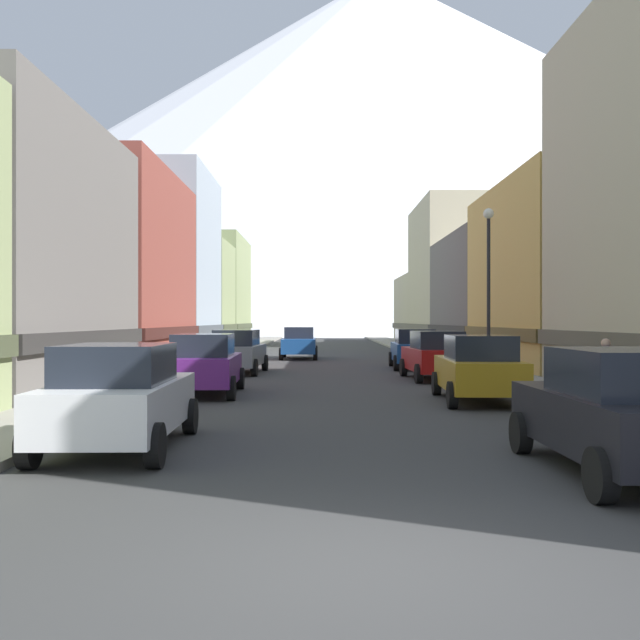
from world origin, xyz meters
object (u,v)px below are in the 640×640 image
Objects in this scene: potted_plant_1 at (583,376)px; car_right_0 at (620,411)px; pedestrian_0 at (605,375)px; potted_plant_0 at (110,373)px; car_left_1 at (203,364)px; car_right_3 at (413,349)px; car_driving_0 at (298,343)px; car_right_2 at (435,355)px; car_left_0 at (118,396)px; car_left_2 at (236,351)px; car_right_1 at (478,368)px; streetlamp_right at (488,267)px.

car_right_0 is at bearing -107.21° from potted_plant_1.
potted_plant_0 is at bearing 156.08° from pedestrian_0.
potted_plant_1 is (14.00, -2.39, 0.09)m from potted_plant_0.
car_left_1 is 10.91m from pedestrian_0.
car_right_3 is at bearing 90.01° from car_right_0.
car_driving_0 is 2.75× the size of pedestrian_0.
car_driving_0 is (-5.40, 8.41, 0.00)m from car_right_3.
car_left_1 is at bearing -144.53° from car_right_2.
pedestrian_0 is at bearing 70.30° from car_right_0.
car_right_2 reaches higher than potted_plant_0.
car_left_0 reaches higher than potted_plant_1.
car_left_0 reaches higher than pedestrian_0.
car_left_0 is at bearing -94.34° from car_driving_0.
car_right_3 is at bearing 21.11° from car_left_2.
streetlamp_right reaches higher than car_right_1.
streetlamp_right is (9.15, 12.83, 3.09)m from car_left_0.
car_right_1 is at bearing 43.53° from car_left_0.
potted_plant_0 is (-5.40, -18.28, -0.39)m from car_driving_0.
potted_plant_1 is 5.89m from streetlamp_right.
car_left_0 is 5.71× the size of potted_plant_0.
car_right_1 is 13.34m from car_right_3.
car_left_0 and car_right_3 have the same top height.
car_right_0 is 1.01× the size of car_driving_0.
car_right_3 is 14.63m from potted_plant_0.
car_left_2 is (-0.00, 17.62, 0.00)m from car_left_0.
car_left_2 reaches higher than potted_plant_0.
potted_plant_1 is at bearing -9.69° from potted_plant_0.
car_left_1 is 7.81m from car_right_1.
pedestrian_0 is (10.05, 4.81, -0.01)m from car_left_0.
car_left_2 and car_right_2 have the same top height.
car_right_1 reaches higher than pedestrian_0.
car_right_2 is 6.95m from potted_plant_1.
car_right_2 is (7.61, -3.15, 0.00)m from car_left_2.
streetlamp_right is (9.15, 3.78, 3.09)m from car_left_1.
potted_plant_1 is (3.20, 1.09, -0.30)m from car_right_1.
car_right_1 is 5.29× the size of potted_plant_1.
car_left_0 is 0.99× the size of car_right_2.
car_left_1 is at bearing 166.40° from car_right_1.
car_left_0 is 21.91m from car_right_3.
car_driving_0 is 5.66× the size of potted_plant_0.
car_right_0 is at bearing -14.92° from car_left_0.
car_right_3 is at bearing 101.36° from streetlamp_right.
car_right_1 is at bearing 90.02° from car_right_0.
car_left_2 is 16.28m from pedestrian_0.
car_driving_0 is at bearing 113.30° from streetlamp_right.
car_right_3 is (-0.00, 6.09, 0.00)m from car_right_2.
car_left_0 is 10.48m from car_right_1.
car_left_0 is 9.05m from car_left_1.
car_right_1 and car_driving_0 have the same top height.
car_right_2 is at bearing 62.28° from car_left_0.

